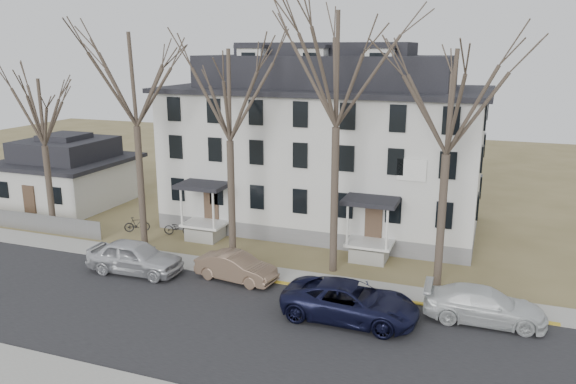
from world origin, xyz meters
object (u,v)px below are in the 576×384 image
at_px(boarding_house, 325,146).
at_px(car_white, 484,306).
at_px(tree_mid_right, 450,94).
at_px(bicycle_right, 137,225).
at_px(small_house, 68,175).
at_px(tree_mid_left, 229,88).
at_px(tree_far_left, 133,73).
at_px(tree_bungalow, 41,108).
at_px(car_silver, 135,258).
at_px(tree_center, 337,61).
at_px(car_navy, 350,302).
at_px(bicycle_left, 178,228).
at_px(car_tan, 236,268).

height_order(boarding_house, car_white, boarding_house).
distance_m(boarding_house, tree_mid_right, 12.51).
bearing_deg(tree_mid_right, bicycle_right, 174.55).
height_order(small_house, tree_mid_left, tree_mid_left).
distance_m(boarding_house, tree_far_left, 13.12).
height_order(tree_mid_left, tree_mid_right, same).
bearing_deg(tree_bungalow, car_white, -7.25).
bearing_deg(small_house, tree_far_left, -29.39).
distance_m(tree_far_left, car_silver, 10.51).
distance_m(tree_mid_left, tree_center, 6.18).
height_order(small_house, tree_mid_right, tree_mid_right).
height_order(tree_far_left, tree_mid_left, tree_far_left).
xyz_separation_m(car_white, bicycle_right, (-21.65, 5.26, -0.26)).
bearing_deg(car_navy, car_white, -70.87).
xyz_separation_m(small_house, tree_mid_left, (17.00, -6.20, 7.35)).
distance_m(small_house, tree_bungalow, 9.43).
height_order(tree_mid_right, car_navy, tree_mid_right).
bearing_deg(small_house, car_silver, -37.81).
bearing_deg(car_navy, tree_bungalow, 77.02).
relative_size(small_house, tree_mid_left, 0.68).
bearing_deg(tree_bungalow, bicycle_right, 19.60).
bearing_deg(bicycle_left, tree_far_left, 140.61).
xyz_separation_m(car_navy, car_white, (5.56, 1.83, -0.08)).
distance_m(boarding_house, tree_mid_left, 9.66).
relative_size(small_house, car_silver, 1.67).
bearing_deg(car_navy, car_tan, 72.72).
distance_m(boarding_house, car_tan, 12.24).
relative_size(car_white, bicycle_right, 3.17).
bearing_deg(tree_center, bicycle_right, 172.40).
height_order(tree_bungalow, car_navy, tree_bungalow).
height_order(small_house, car_silver, small_house).
height_order(car_silver, bicycle_right, car_silver).
bearing_deg(car_white, tree_mid_right, 31.99).
distance_m(tree_far_left, tree_center, 12.02).
bearing_deg(car_tan, bicycle_right, 69.98).
bearing_deg(car_tan, car_white, -84.13).
xyz_separation_m(tree_mid_right, bicycle_left, (-16.45, 2.20, -9.12)).
bearing_deg(tree_bungalow, car_silver, -23.71).
height_order(car_silver, car_navy, car_silver).
bearing_deg(tree_bungalow, bicycle_left, 15.32).
xyz_separation_m(tree_far_left, car_tan, (7.68, -3.09, -9.63)).
xyz_separation_m(tree_far_left, bicycle_right, (-1.82, 1.84, -9.85)).
bearing_deg(car_tan, small_house, 70.99).
distance_m(tree_mid_right, car_navy, 10.72).
bearing_deg(car_white, car_navy, 105.91).
xyz_separation_m(car_navy, bicycle_right, (-16.09, 7.09, -0.34)).
height_order(tree_mid_right, car_white, tree_mid_right).
distance_m(boarding_house, bicycle_left, 11.07).
height_order(car_silver, car_white, car_silver).
height_order(boarding_house, car_silver, boarding_house).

